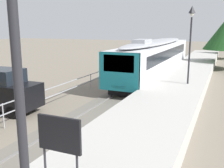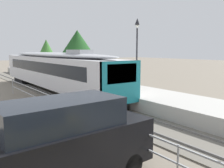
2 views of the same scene
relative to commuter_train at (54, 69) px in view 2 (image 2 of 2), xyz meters
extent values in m
plane|color=slate|center=(-3.00, -6.71, -2.15)|extent=(160.00, 160.00, 0.00)
cube|color=#6B665B|center=(0.00, -6.71, -2.12)|extent=(3.20, 60.00, 0.06)
cube|color=slate|center=(-0.72, -6.71, -2.05)|extent=(0.08, 60.00, 0.08)
cube|color=slate|center=(0.72, -6.71, -2.05)|extent=(0.08, 60.00, 0.08)
cube|color=silver|center=(0.00, 0.11, -0.18)|extent=(2.80, 20.27, 2.55)
cube|color=#19757F|center=(0.00, -9.93, -0.18)|extent=(2.80, 0.24, 2.55)
cube|color=black|center=(0.00, -10.01, 0.38)|extent=(2.13, 0.08, 1.12)
cube|color=black|center=(0.00, 0.11, 0.22)|extent=(2.82, 17.02, 0.92)
ellipsoid|color=#A8AAAF|center=(0.00, 0.11, 1.27)|extent=(2.69, 19.45, 0.44)
cube|color=#A8AAAF|center=(0.00, -4.96, 1.55)|extent=(1.10, 2.20, 0.36)
cube|color=#EAE5C6|center=(0.00, -10.00, -1.18)|extent=(1.00, 0.10, 0.20)
cube|color=black|center=(0.00, -7.63, -1.73)|extent=(2.24, 3.20, 0.55)
cube|color=black|center=(0.00, 7.84, -1.73)|extent=(2.24, 3.20, 0.55)
cube|color=#B7B5AD|center=(3.25, -6.71, -1.70)|extent=(3.90, 60.00, 0.90)
cylinder|color=#232328|center=(4.01, -6.78, 1.05)|extent=(0.12, 0.12, 4.60)
pyramid|color=#232328|center=(4.01, -6.78, 3.85)|extent=(0.34, 0.34, 0.50)
sphere|color=silver|center=(4.01, -6.78, 3.53)|extent=(0.24, 0.24, 0.24)
cube|color=#9EA0A5|center=(-3.30, -16.71, -0.95)|extent=(0.05, 36.00, 0.05)
cube|color=#9EA0A5|center=(-3.30, -16.71, -1.46)|extent=(0.05, 36.00, 0.05)
cylinder|color=#9EA0A5|center=(-3.30, -16.71, -1.52)|extent=(0.06, 0.06, 1.25)
cylinder|color=#9EA0A5|center=(-3.30, -7.71, -1.52)|extent=(0.06, 0.06, 1.25)
cylinder|color=#9EA0A5|center=(-3.30, 1.29, -1.52)|extent=(0.06, 0.06, 1.25)
cube|color=black|center=(-5.60, -14.68, -1.11)|extent=(4.97, 2.14, 1.35)
cube|color=black|center=(-5.90, -14.70, -0.04)|extent=(3.46, 1.85, 0.80)
cylinder|color=black|center=(-4.02, -13.77, -1.79)|extent=(0.73, 0.27, 0.72)
cylinder|color=black|center=(-3.95, -15.48, -1.79)|extent=(0.73, 0.27, 0.72)
cylinder|color=brown|center=(6.66, 18.92, -1.31)|extent=(0.36, 0.36, 1.67)
cone|color=#38702D|center=(6.66, 18.92, 1.48)|extent=(3.90, 3.90, 3.92)
cylinder|color=brown|center=(6.49, 7.54, -0.98)|extent=(0.36, 0.36, 2.34)
cone|color=#1E4C1E|center=(6.49, 7.54, 2.22)|extent=(5.54, 5.54, 4.07)
camera|label=1|loc=(6.30, -25.70, 2.65)|focal=42.12mm
camera|label=2|loc=(-8.58, -20.80, 1.73)|focal=38.69mm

